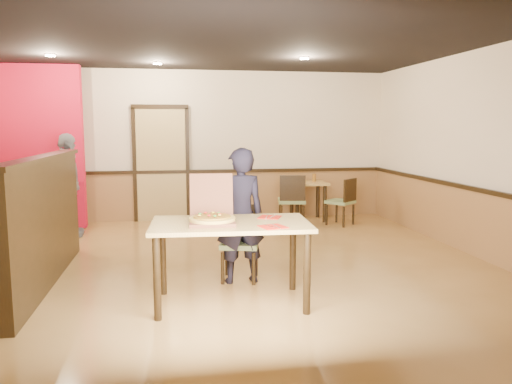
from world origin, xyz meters
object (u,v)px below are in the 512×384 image
side_chair_left (292,199)px  passerby (68,185)px  side_chair_right (343,200)px  pizza_box (212,217)px  diner_chair (240,239)px  condiment (314,178)px  side_table (308,191)px  diner (240,216)px  main_table (231,233)px

side_chair_left → passerby: size_ratio=0.56×
side_chair_left → side_chair_right: (0.95, 0.02, -0.05)m
passerby → pizza_box: (2.03, -3.49, 0.06)m
diner_chair → passerby: passerby is taller
side_chair_right → passerby: passerby is taller
passerby → condiment: 4.34m
pizza_box → side_table: bearing=66.2°
condiment → diner_chair: bearing=-118.6°
side_chair_left → side_table: side_chair_left is taller
diner → passerby: bearing=-55.5°
main_table → condiment: bearing=67.0°
side_table → condiment: bearing=-0.4°
side_table → passerby: 4.23m
main_table → side_chair_right: (2.44, 3.63, -0.26)m
side_table → pizza_box: (-2.13, -4.22, 0.34)m
passerby → side_chair_left: bearing=-92.6°
side_chair_right → side_table: size_ratio=1.17×
main_table → side_table: 4.66m
side_chair_right → condiment: condiment is taller
diner_chair → pizza_box: bearing=-101.6°
main_table → diner: size_ratio=1.04×
pizza_box → passerby: bearing=123.2°
side_chair_right → side_table: (-0.49, 0.60, 0.09)m
side_table → condiment: size_ratio=4.72×
side_table → passerby: bearing=-170.0°
side_chair_right → pizza_box: (-2.62, -3.63, 0.42)m
side_chair_right → diner: 3.73m
main_table → side_chair_right: size_ratio=1.88×
side_chair_left → side_table: bearing=-117.6°
side_table → passerby: (-4.16, -0.74, 0.28)m
side_chair_right → passerby: 4.67m
diner → pizza_box: 0.77m
main_table → pizza_box: 0.25m
side_table → diner: size_ratio=0.47×
side_table → passerby: size_ratio=0.44×
side_chair_left → pizza_box: size_ratio=1.74×
side_table → pizza_box: pizza_box is taller
diner_chair → side_chair_left: (1.29, 2.79, 0.04)m
main_table → diner: bearing=77.7°
pizza_box → condiment: size_ratio=3.48×
diner → condiment: (1.88, 3.55, 0.04)m
diner_chair → side_table: size_ratio=1.18×
pizza_box → condiment: 4.78m
main_table → diner_chair: (0.21, 0.82, -0.25)m
main_table → side_chair_right: bearing=59.1°
diner → diner_chair: bearing=-103.6°
main_table → diner: diner is taller
side_chair_right → condiment: size_ratio=5.52×
diner_chair → diner: (-0.02, -0.14, 0.30)m
side_table → condiment: 0.28m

